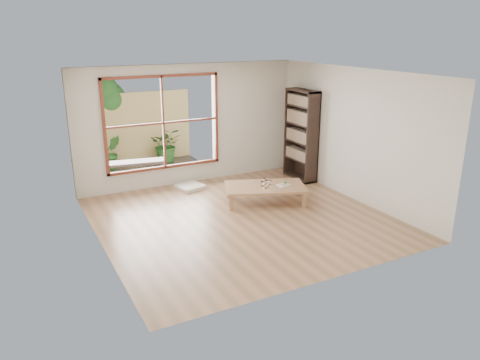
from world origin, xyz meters
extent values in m
plane|color=#A77653|center=(0.00, 0.00, 0.00)|extent=(5.00, 5.00, 0.00)
cube|color=tan|center=(0.80, 0.52, 0.32)|extent=(1.77, 1.39, 0.05)
cube|color=tan|center=(0.02, 0.45, 0.15)|extent=(0.10, 0.10, 0.29)
cube|color=tan|center=(0.29, 1.12, 0.15)|extent=(0.10, 0.10, 0.29)
cube|color=tan|center=(1.32, -0.07, 0.15)|extent=(0.10, 0.10, 0.29)
cube|color=tan|center=(1.59, 0.60, 0.15)|extent=(0.10, 0.10, 0.29)
cube|color=white|center=(-0.20, 2.00, 0.04)|extent=(0.63, 0.63, 0.08)
cube|color=#2F201A|center=(2.32, 1.51, 1.01)|extent=(0.32, 0.91, 2.03)
cylinder|color=silver|center=(0.76, 0.41, 0.42)|extent=(0.08, 0.08, 0.16)
cylinder|color=silver|center=(0.94, 0.55, 0.39)|extent=(0.06, 0.06, 0.09)
cylinder|color=silver|center=(0.88, 0.69, 0.39)|extent=(0.08, 0.08, 0.10)
cylinder|color=silver|center=(0.75, 0.54, 0.39)|extent=(0.07, 0.07, 0.09)
cube|color=white|center=(1.13, 0.37, 0.35)|extent=(0.26, 0.20, 0.02)
sphere|color=#2F6829|center=(1.19, 0.40, 0.39)|extent=(0.06, 0.06, 0.06)
cube|color=orange|center=(1.10, 0.33, 0.37)|extent=(0.05, 0.04, 0.02)
cube|color=beige|center=(1.07, 0.39, 0.37)|extent=(0.06, 0.05, 0.02)
cylinder|color=silver|center=(1.16, 0.31, 0.36)|extent=(0.14, 0.02, 0.01)
cube|color=#3A332A|center=(-0.60, 3.56, 0.00)|extent=(2.80, 2.00, 0.05)
cube|color=#2F201A|center=(-1.09, 3.10, 0.42)|extent=(1.39, 0.61, 0.06)
cube|color=#2F201A|center=(-1.73, 3.05, 0.21)|extent=(0.07, 0.07, 0.37)
cube|color=#2F201A|center=(-1.68, 3.36, 0.21)|extent=(0.07, 0.07, 0.37)
cube|color=#2F201A|center=(-0.49, 2.84, 0.21)|extent=(0.07, 0.07, 0.37)
cube|color=#2F201A|center=(-0.44, 3.15, 0.21)|extent=(0.07, 0.07, 0.37)
cube|color=tan|center=(-0.60, 4.56, 0.90)|extent=(2.80, 0.06, 1.80)
imported|color=#255A21|center=(0.06, 4.24, 0.47)|extent=(0.99, 0.93, 0.88)
imported|color=#255A21|center=(-1.37, 4.15, 0.45)|extent=(0.50, 0.41, 0.85)
cylinder|color=#4C3D2D|center=(-1.30, 4.86, 0.80)|extent=(0.14, 0.14, 1.60)
sphere|color=#255A21|center=(-1.18, 4.86, 1.65)|extent=(0.84, 0.84, 0.84)
sphere|color=#255A21|center=(-1.45, 4.94, 1.45)|extent=(0.70, 0.70, 0.70)
sphere|color=#255A21|center=(-1.27, 4.76, 1.90)|extent=(0.64, 0.64, 0.64)
camera|label=1|loc=(-3.69, -6.99, 3.29)|focal=35.00mm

